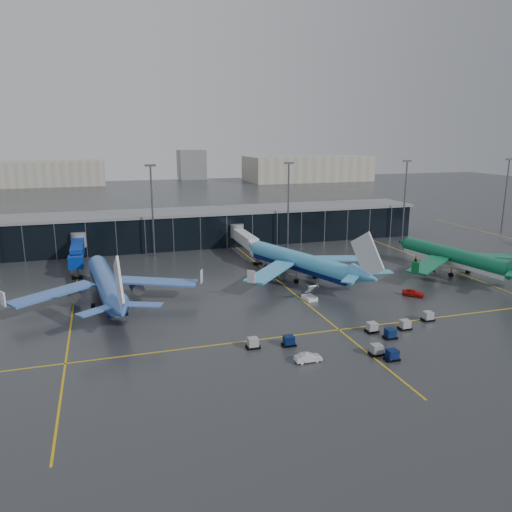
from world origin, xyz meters
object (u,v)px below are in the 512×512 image
object	(u,v)px
airliner_aer_lingus	(455,247)
baggage_carts	(365,336)
airliner_arkefly	(105,271)
mobile_airstair	(310,296)
service_van_white	(308,357)
airliner_klm_near	(300,251)
service_van_red	(413,293)

from	to	relation	value
airliner_aer_lingus	baggage_carts	world-z (taller)	airliner_aer_lingus
airliner_arkefly	mobile_airstair	xyz separation A→B (m)	(40.00, -10.32, -5.94)
airliner_arkefly	service_van_white	xyz separation A→B (m)	(28.31, -37.13, -6.02)
airliner_aer_lingus	service_van_white	distance (m)	64.38
airliner_arkefly	airliner_aer_lingus	xyz separation A→B (m)	(81.86, -1.90, -0.10)
mobile_airstair	airliner_klm_near	bearing A→B (deg)	69.07
baggage_carts	service_van_white	world-z (taller)	baggage_carts
airliner_arkefly	airliner_aer_lingus	world-z (taller)	airliner_arkefly
service_van_red	service_van_white	distance (m)	40.34
airliner_klm_near	baggage_carts	xyz separation A→B (m)	(-3.45, -37.10, -6.05)
baggage_carts	service_van_red	xyz separation A→B (m)	(21.43, 17.76, 0.01)
mobile_airstair	service_van_white	world-z (taller)	mobile_airstair
airliner_klm_near	airliner_aer_lingus	size ratio (longest dim) A/B	1.03
mobile_airstair	service_van_white	size ratio (longest dim) A/B	0.83
airliner_arkefly	airliner_aer_lingus	distance (m)	81.88
service_van_red	airliner_aer_lingus	bearing A→B (deg)	-11.05
airliner_arkefly	service_van_red	xyz separation A→B (m)	(61.84, -14.71, -5.93)
baggage_carts	service_van_red	distance (m)	27.84
airliner_klm_near	airliner_aer_lingus	distance (m)	38.55
service_van_white	baggage_carts	bearing A→B (deg)	-68.66
airliner_arkefly	airliner_aer_lingus	bearing A→B (deg)	-7.32
airliner_aer_lingus	airliner_klm_near	bearing A→B (deg)	160.79
baggage_carts	airliner_aer_lingus	bearing A→B (deg)	36.42
service_van_red	mobile_airstair	bearing A→B (deg)	124.94
baggage_carts	mobile_airstair	xyz separation A→B (m)	(-0.41, 22.16, 0.01)
airliner_arkefly	baggage_carts	xyz separation A→B (m)	(40.41, -32.48, -5.95)
airliner_aer_lingus	mobile_airstair	bearing A→B (deg)	-178.10
airliner_aer_lingus	service_van_red	bearing A→B (deg)	-156.84
airliner_arkefly	service_van_white	world-z (taller)	airliner_arkefly
mobile_airstair	airliner_arkefly	bearing A→B (deg)	159.08
airliner_klm_near	service_van_red	bearing A→B (deg)	-67.05
airliner_aer_lingus	mobile_airstair	distance (m)	43.09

